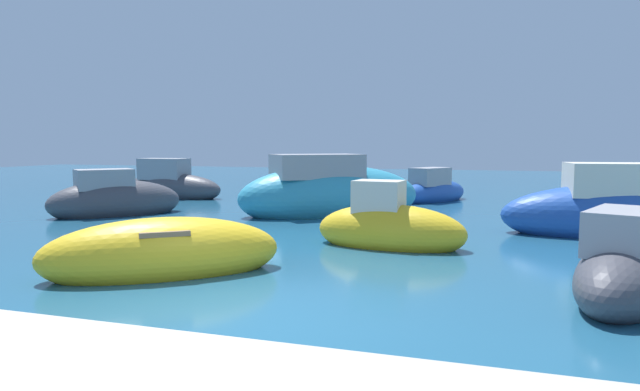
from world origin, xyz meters
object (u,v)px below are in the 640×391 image
Objects in this scene: moored_boat_3 at (163,254)px; moored_boat_8 at (389,228)px; moored_boat_2 at (628,214)px; moored_boat_6 at (115,200)px; moored_boat_4 at (171,186)px; moored_boat_5 at (631,270)px; moored_boat_1 at (329,194)px; moored_boat_7 at (434,191)px.

moored_boat_8 is (3.06, 3.54, 0.05)m from moored_boat_3.
moored_boat_6 is at bearing 175.51° from moored_boat_2.
moored_boat_2 is 15.89m from moored_boat_4.
moored_boat_8 reaches higher than moored_boat_5.
moored_boat_1 reaches higher than moored_boat_7.
moored_boat_2 is 1.53× the size of moored_boat_3.
moored_boat_5 is at bearing -107.33° from moored_boat_2.
moored_boat_2 reaches higher than moored_boat_7.
moored_boat_2 reaches higher than moored_boat_8.
moored_boat_6 is at bearing 169.25° from moored_boat_8.
moored_boat_8 is (10.14, -7.66, -0.09)m from moored_boat_4.
moored_boat_4 is 1.18× the size of moored_boat_5.
moored_boat_3 is (-0.39, -8.16, -0.29)m from moored_boat_1.
moored_boat_6 is at bearing 161.33° from moored_boat_1.
moored_boat_2 is 10.37m from moored_boat_3.
moored_boat_1 is at bearing -20.73° from moored_boat_4.
moored_boat_2 is 1.63× the size of moored_boat_7.
moored_boat_7 reaches higher than moored_boat_3.
moored_boat_4 reaches higher than moored_boat_3.
moored_boat_3 is 0.98× the size of moored_boat_6.
moored_boat_4 reaches higher than moored_boat_8.
moored_boat_6 reaches higher than moored_boat_3.
moored_boat_6 is 1.09× the size of moored_boat_7.
moored_boat_2 is at bearing -112.50° from moored_boat_7.
moored_boat_5 is at bearing -85.92° from moored_boat_1.
moored_boat_8 is at bearing -150.03° from moored_boat_7.
moored_boat_6 is 11.12m from moored_boat_7.
moored_boat_2 reaches higher than moored_boat_4.
moored_boat_4 is at bearing 129.71° from moored_boat_7.
moored_boat_6 is 9.15m from moored_boat_8.
moored_boat_8 is at bearing 11.26° from moored_boat_3.
moored_boat_3 is 1.06× the size of moored_boat_7.
moored_boat_7 is at bearing 39.59° from moored_boat_5.
moored_boat_2 reaches higher than moored_boat_5.
moored_boat_3 is at bearing -125.40° from moored_boat_8.
moored_boat_4 is 17.50m from moored_boat_5.
moored_boat_4 is 5.28m from moored_boat_6.
moored_boat_4 is at bearing 74.99° from moored_boat_5.
moored_boat_3 is 1.06× the size of moored_boat_5.
moored_boat_1 is 0.99× the size of moored_boat_2.
moored_boat_1 reaches higher than moored_boat_3.
moored_boat_1 is 7.88m from moored_boat_2.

